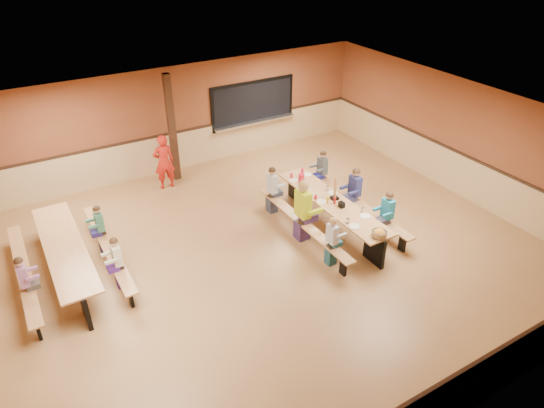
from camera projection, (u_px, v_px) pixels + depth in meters
ground at (258, 256)px, 10.66m from camera, size 12.00×12.00×0.00m
room_envelope at (258, 230)px, 10.31m from camera, size 12.04×10.04×3.02m
kitchen_pass_through at (253, 105)px, 14.69m from camera, size 2.78×0.28×1.38m
structural_post at (172, 129)px, 13.06m from camera, size 0.18×0.18×3.00m
cafeteria_table_main at (332, 209)px, 11.37m from camera, size 1.91×3.70×0.74m
cafeteria_table_second at (66, 254)px, 9.85m from camera, size 1.91×3.70×0.74m
seated_child_white_left at (332, 242)px, 10.17m from camera, size 0.33×0.27×1.14m
seated_adult_yellow at (303, 211)px, 10.90m from camera, size 0.50×0.41×1.48m
seated_child_grey_left at (272, 190)px, 11.97m from camera, size 0.37×0.31×1.22m
seated_child_teal_right at (387, 216)px, 10.97m from camera, size 0.37×0.30×1.21m
seated_child_navy_right at (354, 192)px, 11.82m from camera, size 0.40×0.33×1.28m
seated_child_char_right at (322, 172)px, 12.84m from camera, size 0.36×0.30×1.19m
seated_child_purple_sec at (26, 284)px, 9.00m from camera, size 0.34×0.28×1.16m
seated_child_green_sec at (101, 229)px, 10.57m from camera, size 0.34×0.27×1.14m
seated_child_tan_sec at (118, 263)px, 9.53m from camera, size 0.34×0.28×1.15m
standing_woman at (164, 162)px, 12.98m from camera, size 0.57×0.39×1.54m
punch_pitcher at (301, 178)px, 12.01m from camera, size 0.16×0.16×0.22m
chip_bowl at (379, 233)px, 9.99m from camera, size 0.32×0.32×0.15m
napkin_dispenser at (342, 205)px, 11.00m from camera, size 0.10×0.14×0.13m
condiment_mustard at (328, 200)px, 11.15m from camera, size 0.06×0.06×0.17m
condiment_ketchup at (335, 201)px, 11.11m from camera, size 0.06×0.06×0.17m
table_paddle at (335, 194)px, 11.27m from camera, size 0.16×0.16×0.56m
place_settings at (332, 199)px, 11.23m from camera, size 0.65×3.30×0.11m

